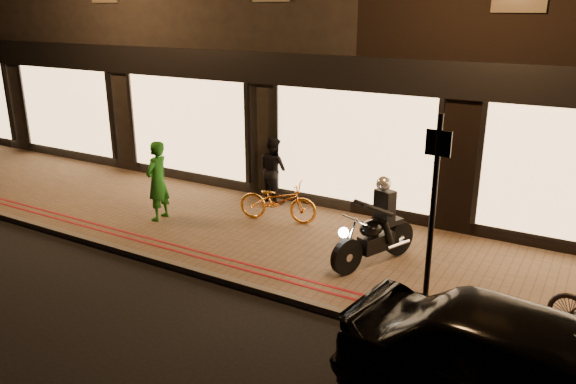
# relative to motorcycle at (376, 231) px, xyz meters

# --- Properties ---
(ground) EXTENTS (90.00, 90.00, 0.00)m
(ground) POSITION_rel_motorcycle_xyz_m (-1.45, -1.84, -0.73)
(ground) COLOR black
(ground) RESTS_ON ground
(sidewalk) EXTENTS (50.00, 4.00, 0.12)m
(sidewalk) POSITION_rel_motorcycle_xyz_m (-1.45, 0.16, -0.67)
(sidewalk) COLOR brown
(sidewalk) RESTS_ON ground
(kerb_stone) EXTENTS (50.00, 0.14, 0.12)m
(kerb_stone) POSITION_rel_motorcycle_xyz_m (-1.45, -1.79, -0.67)
(kerb_stone) COLOR #59544C
(kerb_stone) RESTS_ON ground
(red_kerb_lines) EXTENTS (50.00, 0.26, 0.01)m
(red_kerb_lines) POSITION_rel_motorcycle_xyz_m (-1.45, -1.29, -0.61)
(red_kerb_lines) COLOR maroon
(red_kerb_lines) RESTS_ON sidewalk
(building_row) EXTENTS (48.00, 10.11, 8.50)m
(building_row) POSITION_rel_motorcycle_xyz_m (-1.45, 7.15, 3.51)
(building_row) COLOR black
(building_row) RESTS_ON ground
(motorcycle) EXTENTS (0.91, 1.84, 1.59)m
(motorcycle) POSITION_rel_motorcycle_xyz_m (0.00, 0.00, 0.00)
(motorcycle) COLOR black
(motorcycle) RESTS_ON sidewalk
(sign_post) EXTENTS (0.35, 0.08, 3.00)m
(sign_post) POSITION_rel_motorcycle_xyz_m (1.30, -1.29, 1.06)
(sign_post) COLOR black
(sign_post) RESTS_ON sidewalk
(bicycle_gold) EXTENTS (1.78, 0.96, 0.89)m
(bicycle_gold) POSITION_rel_motorcycle_xyz_m (-2.56, 0.91, -0.17)
(bicycle_gold) COLOR orange
(bicycle_gold) RESTS_ON sidewalk
(person_green) EXTENTS (0.47, 0.66, 1.70)m
(person_green) POSITION_rel_motorcycle_xyz_m (-4.81, -0.27, 0.24)
(person_green) COLOR #1E6D1D
(person_green) RESTS_ON sidewalk
(person_dark) EXTENTS (0.91, 0.82, 1.53)m
(person_dark) POSITION_rel_motorcycle_xyz_m (-3.32, 1.96, 0.15)
(person_dark) COLOR black
(person_dark) RESTS_ON sidewalk
(parked_car) EXTENTS (4.60, 2.33, 1.50)m
(parked_car) POSITION_rel_motorcycle_xyz_m (3.07, -3.05, 0.02)
(parked_car) COLOR black
(parked_car) RESTS_ON ground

